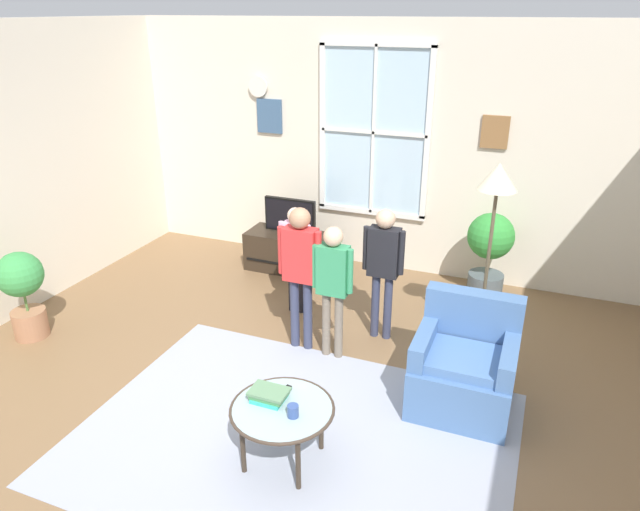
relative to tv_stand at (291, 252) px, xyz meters
The scene contains 17 objects.
ground_plane 2.80m from the tv_stand, 69.30° to the right, with size 6.85×6.87×0.02m, color brown.
back_wall 1.65m from the tv_stand, 30.60° to the left, with size 6.25×0.17×2.84m.
area_rug 3.00m from the tv_stand, 65.30° to the right, with size 3.14×2.31×0.01m, color #999EAD.
tv_stand is the anchor object (origin of this frame).
television 0.46m from the tv_stand, 90.00° to the right, with size 0.63×0.08×0.43m.
armchair 2.97m from the tv_stand, 38.35° to the right, with size 0.76×0.74×0.87m.
coffee_table 3.23m from the tv_stand, 66.56° to the right, with size 0.72×0.72×0.45m.
book_stack 3.14m from the tv_stand, 68.24° to the right, with size 0.26×0.19×0.08m.
cup 3.32m from the tv_stand, 65.27° to the right, with size 0.08×0.08×0.09m, color #334C8C.
remote_near_books 3.06m from the tv_stand, 66.39° to the right, with size 0.04×0.14×0.02m, color black.
person_green_shirt 2.02m from the tv_stand, 54.52° to the right, with size 0.38×0.17×1.25m.
person_pink_shirt 1.16m from the tv_stand, 62.51° to the right, with size 0.34×0.16×1.13m.
person_black_shirt 1.90m from the tv_stand, 37.38° to the right, with size 0.39×0.18×1.29m.
person_red_shirt 1.85m from the tv_stand, 62.42° to the right, with size 0.41×0.19×1.36m.
potted_plant_by_window 2.29m from the tv_stand, ahead, with size 0.49×0.49×0.95m.
potted_plant_corner 2.90m from the tv_stand, 125.87° to the right, with size 0.42×0.42×0.87m.
floor_lamp 2.91m from the tv_stand, 25.57° to the right, with size 0.32×0.32×1.80m.
Camera 1 is at (1.71, -3.20, 2.92)m, focal length 32.53 mm.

